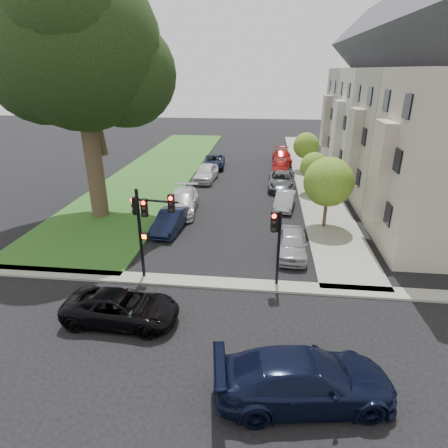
# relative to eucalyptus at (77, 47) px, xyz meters

# --- Properties ---
(ground) EXTENTS (140.00, 140.00, 0.00)m
(ground) POSITION_rel_eucalyptus_xyz_m (9.68, -10.32, -11.14)
(ground) COLOR black
(ground) RESTS_ON ground
(grass_strip) EXTENTS (8.00, 44.00, 0.12)m
(grass_strip) POSITION_rel_eucalyptus_xyz_m (0.68, 13.68, -11.08)
(grass_strip) COLOR #2B6521
(grass_strip) RESTS_ON ground
(sidewalk_right) EXTENTS (3.50, 44.00, 0.12)m
(sidewalk_right) POSITION_rel_eucalyptus_xyz_m (16.43, 13.68, -11.08)
(sidewalk_right) COLOR gray
(sidewalk_right) RESTS_ON ground
(sidewalk_cross) EXTENTS (60.00, 1.00, 0.12)m
(sidewalk_cross) POSITION_rel_eucalyptus_xyz_m (9.68, -8.32, -11.08)
(sidewalk_cross) COLOR gray
(sidewalk_cross) RESTS_ON ground
(house_b) EXTENTS (7.70, 7.55, 15.97)m
(house_b) POSITION_rel_eucalyptus_xyz_m (22.13, 5.18, -4.21)
(house_b) COLOR #AEA192
(house_b) RESTS_ON ground
(house_c) EXTENTS (7.70, 7.55, 15.97)m
(house_c) POSITION_rel_eucalyptus_xyz_m (22.13, 12.68, -4.21)
(house_c) COLOR #A0A0A0
(house_c) RESTS_ON ground
(house_d) EXTENTS (7.70, 7.55, 15.97)m
(house_d) POSITION_rel_eucalyptus_xyz_m (22.13, 20.18, -4.21)
(house_d) COLOR gray
(house_d) RESTS_ON ground
(eucalyptus) EXTENTS (11.52, 10.45, 16.31)m
(eucalyptus) POSITION_rel_eucalyptus_xyz_m (0.00, 0.00, 0.00)
(eucalyptus) COLOR #3E3524
(eucalyptus) RESTS_ON ground
(small_tree_a) EXTENTS (3.19, 3.19, 4.79)m
(small_tree_a) POSITION_rel_eucalyptus_xyz_m (15.88, -0.40, -7.96)
(small_tree_a) COLOR #3E3524
(small_tree_a) RESTS_ON ground
(small_tree_b) EXTENTS (2.39, 2.39, 3.58)m
(small_tree_b) POSITION_rel_eucalyptus_xyz_m (15.88, 7.04, -8.76)
(small_tree_b) COLOR #3E3524
(small_tree_b) RESTS_ON ground
(small_tree_c) EXTENTS (2.65, 2.65, 3.98)m
(small_tree_c) POSITION_rel_eucalyptus_xyz_m (15.88, 14.95, -8.50)
(small_tree_c) COLOR #3E3524
(small_tree_c) RESTS_ON ground
(traffic_signal_main) EXTENTS (2.32, 0.60, 4.73)m
(traffic_signal_main) POSITION_rel_eucalyptus_xyz_m (6.26, -8.09, -7.88)
(traffic_signal_main) COLOR black
(traffic_signal_main) RESTS_ON ground
(traffic_signal_secondary) EXTENTS (0.53, 0.43, 3.91)m
(traffic_signal_secondary) POSITION_rel_eucalyptus_xyz_m (12.47, -8.12, -8.42)
(traffic_signal_secondary) COLOR black
(traffic_signal_secondary) RESTS_ON ground
(car_cross_near) EXTENTS (4.88, 2.37, 1.34)m
(car_cross_near) POSITION_rel_eucalyptus_xyz_m (6.09, -11.69, -10.47)
(car_cross_near) COLOR black
(car_cross_near) RESTS_ON ground
(car_cross_far) EXTENTS (6.05, 3.21, 1.67)m
(car_cross_far) POSITION_rel_eucalyptus_xyz_m (13.33, -14.95, -10.31)
(car_cross_far) COLOR black
(car_cross_far) RESTS_ON ground
(car_parked_0) EXTENTS (1.82, 4.19, 1.41)m
(car_parked_0) POSITION_rel_eucalyptus_xyz_m (13.51, -4.63, -10.44)
(car_parked_0) COLOR #999BA0
(car_parked_0) RESTS_ON ground
(car_parked_1) EXTENTS (1.85, 4.00, 1.27)m
(car_parked_1) POSITION_rel_eucalyptus_xyz_m (13.38, 3.18, -10.51)
(car_parked_1) COLOR #999BA0
(car_parked_1) RESTS_ON ground
(car_parked_2) EXTENTS (2.51, 5.20, 1.43)m
(car_parked_2) POSITION_rel_eucalyptus_xyz_m (13.32, 8.40, -10.43)
(car_parked_2) COLOR #3F4247
(car_parked_2) RESTS_ON ground
(car_parked_3) EXTENTS (2.03, 4.45, 1.48)m
(car_parked_3) POSITION_rel_eucalyptus_xyz_m (13.35, 13.76, -10.40)
(car_parked_3) COLOR maroon
(car_parked_3) RESTS_ON ground
(car_parked_4) EXTENTS (2.15, 5.14, 1.48)m
(car_parked_4) POSITION_rel_eucalyptus_xyz_m (13.62, 18.32, -10.40)
(car_parked_4) COLOR maroon
(car_parked_4) RESTS_ON ground
(car_parked_5) EXTENTS (1.85, 4.34, 1.39)m
(car_parked_5) POSITION_rel_eucalyptus_xyz_m (5.78, -2.03, -10.45)
(car_parked_5) COLOR black
(car_parked_5) RESTS_ON ground
(car_parked_6) EXTENTS (2.61, 5.55, 1.56)m
(car_parked_6) POSITION_rel_eucalyptus_xyz_m (5.77, 1.57, -10.36)
(car_parked_6) COLOR silver
(car_parked_6) RESTS_ON ground
(car_parked_7) EXTENTS (2.13, 4.74, 1.58)m
(car_parked_7) POSITION_rel_eucalyptus_xyz_m (6.20, 10.13, -10.35)
(car_parked_7) COLOR silver
(car_parked_7) RESTS_ON ground
(car_parked_8) EXTENTS (2.56, 4.92, 1.33)m
(car_parked_8) POSITION_rel_eucalyptus_xyz_m (6.27, 15.30, -10.48)
(car_parked_8) COLOR black
(car_parked_8) RESTS_ON ground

